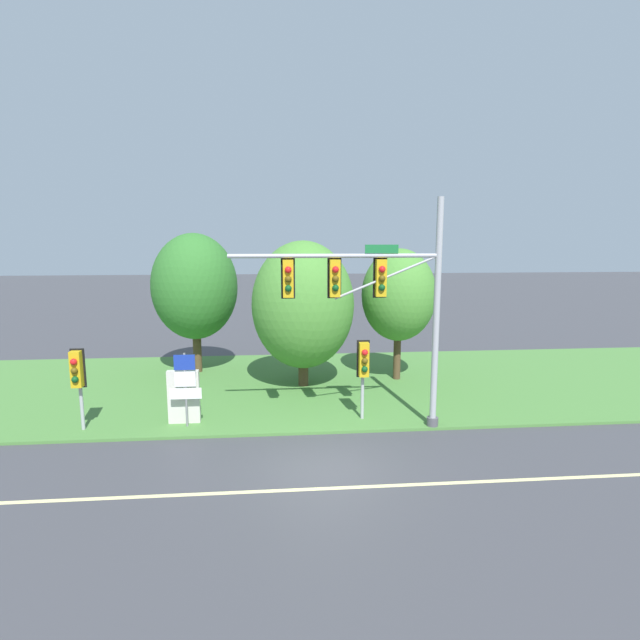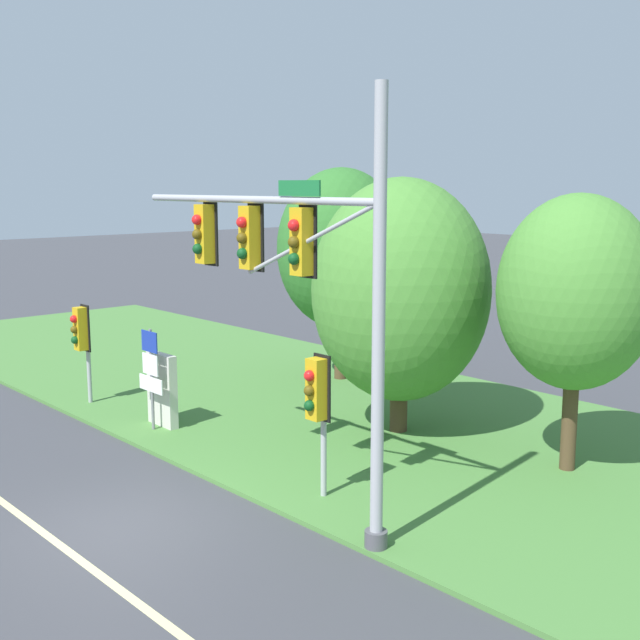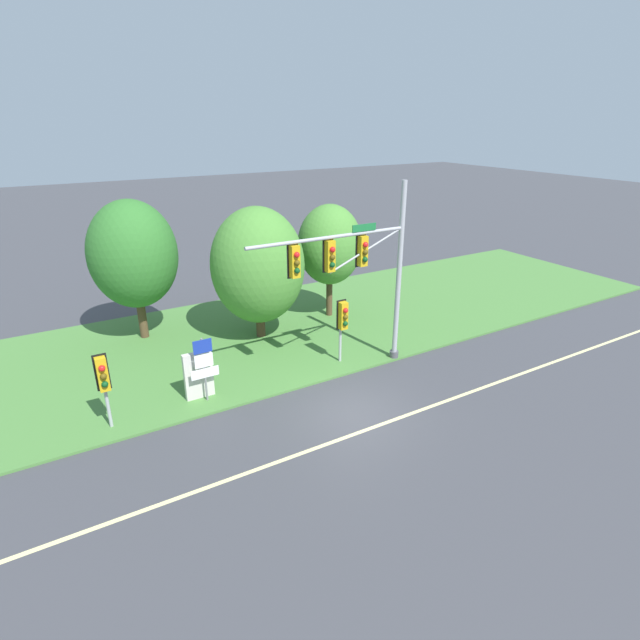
{
  "view_description": "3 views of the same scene",
  "coord_description": "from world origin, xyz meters",
  "px_view_note": "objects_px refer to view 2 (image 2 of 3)",
  "views": [
    {
      "loc": [
        -1.35,
        -13.47,
        6.56
      ],
      "look_at": [
        0.24,
        4.23,
        3.65
      ],
      "focal_mm": 28.0,
      "sensor_mm": 36.0,
      "label": 1
    },
    {
      "loc": [
        12.99,
        -6.78,
        6.29
      ],
      "look_at": [
        0.52,
        4.63,
        3.43
      ],
      "focal_mm": 45.0,
      "sensor_mm": 36.0,
      "label": 2
    },
    {
      "loc": [
        -9.17,
        -13.11,
        10.26
      ],
      "look_at": [
        0.39,
        3.13,
        2.53
      ],
      "focal_mm": 28.0,
      "sensor_mm": 36.0,
      "label": 3
    }
  ],
  "objects_px": {
    "tree_nearest_road": "(341,249)",
    "tree_left_of_mast": "(401,291)",
    "traffic_signal_mast": "(296,271)",
    "route_sign_post": "(151,369)",
    "pedestrian_signal_further_along": "(82,334)",
    "tree_behind_signpost": "(576,293)",
    "pedestrian_signal_near_kerb": "(317,397)",
    "info_kiosk": "(162,390)"
  },
  "relations": [
    {
      "from": "tree_nearest_road",
      "to": "tree_left_of_mast",
      "type": "bearing_deg",
      "value": -29.11
    },
    {
      "from": "traffic_signal_mast",
      "to": "route_sign_post",
      "type": "bearing_deg",
      "value": 173.88
    },
    {
      "from": "traffic_signal_mast",
      "to": "tree_left_of_mast",
      "type": "xyz_separation_m",
      "value": [
        -2.13,
        5.26,
        -1.03
      ]
    },
    {
      "from": "pedestrian_signal_further_along",
      "to": "tree_left_of_mast",
      "type": "xyz_separation_m",
      "value": [
        7.8,
        4.71,
        1.57
      ]
    },
    {
      "from": "tree_left_of_mast",
      "to": "tree_behind_signpost",
      "type": "xyz_separation_m",
      "value": [
        4.39,
        0.66,
        0.31
      ]
    },
    {
      "from": "pedestrian_signal_near_kerb",
      "to": "tree_nearest_road",
      "type": "height_order",
      "value": "tree_nearest_road"
    },
    {
      "from": "pedestrian_signal_near_kerb",
      "to": "tree_behind_signpost",
      "type": "distance_m",
      "value": 6.03
    },
    {
      "from": "route_sign_post",
      "to": "tree_left_of_mast",
      "type": "bearing_deg",
      "value": 46.68
    },
    {
      "from": "pedestrian_signal_further_along",
      "to": "traffic_signal_mast",
      "type": "bearing_deg",
      "value": -3.2
    },
    {
      "from": "info_kiosk",
      "to": "tree_behind_signpost",
      "type": "bearing_deg",
      "value": 28.66
    },
    {
      "from": "pedestrian_signal_near_kerb",
      "to": "route_sign_post",
      "type": "bearing_deg",
      "value": -179.45
    },
    {
      "from": "pedestrian_signal_further_along",
      "to": "tree_nearest_road",
      "type": "bearing_deg",
      "value": 69.75
    },
    {
      "from": "tree_nearest_road",
      "to": "tree_behind_signpost",
      "type": "distance_m",
      "value": 9.67
    },
    {
      "from": "traffic_signal_mast",
      "to": "tree_nearest_road",
      "type": "distance_m",
      "value": 10.8
    },
    {
      "from": "pedestrian_signal_near_kerb",
      "to": "tree_behind_signpost",
      "type": "relative_size",
      "value": 0.48
    },
    {
      "from": "info_kiosk",
      "to": "tree_left_of_mast",
      "type": "bearing_deg",
      "value": 43.11
    },
    {
      "from": "pedestrian_signal_near_kerb",
      "to": "pedestrian_signal_further_along",
      "type": "relative_size",
      "value": 1.02
    },
    {
      "from": "pedestrian_signal_near_kerb",
      "to": "tree_left_of_mast",
      "type": "height_order",
      "value": "tree_left_of_mast"
    },
    {
      "from": "pedestrian_signal_near_kerb",
      "to": "info_kiosk",
      "type": "distance_m",
      "value": 6.46
    },
    {
      "from": "route_sign_post",
      "to": "tree_behind_signpost",
      "type": "xyz_separation_m",
      "value": [
        8.7,
        5.24,
        2.33
      ]
    },
    {
      "from": "tree_nearest_road",
      "to": "tree_behind_signpost",
      "type": "relative_size",
      "value": 1.12
    },
    {
      "from": "route_sign_post",
      "to": "info_kiosk",
      "type": "distance_m",
      "value": 0.77
    },
    {
      "from": "route_sign_post",
      "to": "info_kiosk",
      "type": "xyz_separation_m",
      "value": [
        -0.15,
        0.4,
        -0.64
      ]
    },
    {
      "from": "traffic_signal_mast",
      "to": "pedestrian_signal_further_along",
      "type": "xyz_separation_m",
      "value": [
        -9.94,
        0.56,
        -2.6
      ]
    },
    {
      "from": "pedestrian_signal_further_along",
      "to": "tree_behind_signpost",
      "type": "distance_m",
      "value": 13.46
    },
    {
      "from": "pedestrian_signal_further_along",
      "to": "tree_behind_signpost",
      "type": "height_order",
      "value": "tree_behind_signpost"
    },
    {
      "from": "tree_behind_signpost",
      "to": "route_sign_post",
      "type": "bearing_deg",
      "value": -148.96
    },
    {
      "from": "traffic_signal_mast",
      "to": "info_kiosk",
      "type": "height_order",
      "value": "traffic_signal_mast"
    },
    {
      "from": "pedestrian_signal_further_along",
      "to": "tree_nearest_road",
      "type": "distance_m",
      "value": 8.29
    },
    {
      "from": "tree_behind_signpost",
      "to": "info_kiosk",
      "type": "height_order",
      "value": "tree_behind_signpost"
    },
    {
      "from": "pedestrian_signal_further_along",
      "to": "tree_behind_signpost",
      "type": "bearing_deg",
      "value": 23.77
    },
    {
      "from": "tree_behind_signpost",
      "to": "info_kiosk",
      "type": "relative_size",
      "value": 3.17
    },
    {
      "from": "tree_behind_signpost",
      "to": "info_kiosk",
      "type": "xyz_separation_m",
      "value": [
        -8.85,
        -4.84,
        -2.97
      ]
    },
    {
      "from": "tree_nearest_road",
      "to": "info_kiosk",
      "type": "bearing_deg",
      "value": -85.28
    },
    {
      "from": "tree_nearest_road",
      "to": "pedestrian_signal_near_kerb",
      "type": "bearing_deg",
      "value": -46.57
    },
    {
      "from": "tree_nearest_road",
      "to": "info_kiosk",
      "type": "xyz_separation_m",
      "value": [
        0.58,
        -6.98,
        -3.23
      ]
    },
    {
      "from": "pedestrian_signal_near_kerb",
      "to": "info_kiosk",
      "type": "xyz_separation_m",
      "value": [
        -6.35,
        0.34,
        -1.14
      ]
    },
    {
      "from": "traffic_signal_mast",
      "to": "pedestrian_signal_near_kerb",
      "type": "height_order",
      "value": "traffic_signal_mast"
    },
    {
      "from": "pedestrian_signal_near_kerb",
      "to": "tree_left_of_mast",
      "type": "distance_m",
      "value": 5.12
    },
    {
      "from": "traffic_signal_mast",
      "to": "tree_nearest_road",
      "type": "bearing_deg",
      "value": 131.62
    },
    {
      "from": "pedestrian_signal_further_along",
      "to": "tree_left_of_mast",
      "type": "bearing_deg",
      "value": 31.1
    },
    {
      "from": "pedestrian_signal_further_along",
      "to": "info_kiosk",
      "type": "distance_m",
      "value": 3.56
    }
  ]
}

